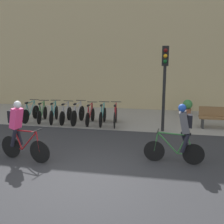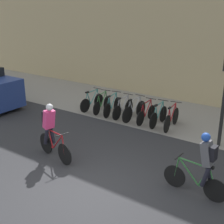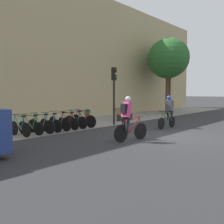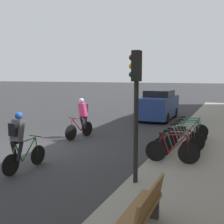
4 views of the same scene
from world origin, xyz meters
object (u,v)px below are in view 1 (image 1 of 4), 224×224
potted_plant (188,106)px  parked_bike_2 (54,114)px  parked_bike_6 (103,116)px  parked_bike_7 (115,116)px  parked_bike_1 (42,114)px  traffic_light_pole (165,73)px  parked_bike_4 (78,114)px  parked_bike_5 (90,116)px  parked_bike_0 (31,113)px  parked_bike_3 (66,114)px  cyclist_grey (182,132)px  bench (218,117)px  cyclist_pink (19,129)px

potted_plant → parked_bike_2: bearing=-155.8°
parked_bike_6 → parked_bike_7: size_ratio=0.94×
parked_bike_1 → traffic_light_pole: traffic_light_pole is taller
parked_bike_1 → parked_bike_6: size_ratio=0.97×
parked_bike_4 → traffic_light_pole: traffic_light_pole is taller
parked_bike_6 → potted_plant: bearing=35.7°
parked_bike_4 → parked_bike_6: (1.14, 0.00, -0.01)m
parked_bike_5 → parked_bike_6: parked_bike_6 is taller
parked_bike_7 → potted_plant: (3.23, 2.73, 0.03)m
parked_bike_0 → parked_bike_3: (1.71, -0.00, -0.00)m
parked_bike_1 → cyclist_grey: bearing=-32.6°
parked_bike_6 → parked_bike_7: parked_bike_7 is taller
parked_bike_3 → parked_bike_7: 2.28m
cyclist_grey → parked_bike_3: bearing=141.8°
parked_bike_6 → potted_plant: size_ratio=2.07×
parked_bike_4 → bench: size_ratio=1.10×
parked_bike_1 → traffic_light_pole: bearing=-5.8°
traffic_light_pole → bench: bearing=21.8°
potted_plant → bench: bearing=-65.4°
parked_bike_3 → bench: (6.59, 0.35, 0.08)m
parked_bike_2 → parked_bike_5: 1.71m
cyclist_pink → parked_bike_0: size_ratio=1.11×
cyclist_pink → parked_bike_0: cyclist_pink is taller
parked_bike_1 → potted_plant: size_ratio=2.01×
parked_bike_6 → parked_bike_2: bearing=-180.0°
bench → potted_plant: bearing=114.6°
parked_bike_3 → parked_bike_4: parked_bike_4 is taller
parked_bike_3 → traffic_light_pole: size_ratio=0.48×
cyclist_grey → parked_bike_3: (-4.88, 3.84, -0.56)m
traffic_light_pole → potted_plant: traffic_light_pole is taller
bench → parked_bike_4: bearing=-176.7°
parked_bike_7 → traffic_light_pole: (2.04, -0.56, 1.94)m
parked_bike_6 → parked_bike_0: bearing=-180.0°
parked_bike_2 → cyclist_grey: bearing=-35.2°
parked_bike_1 → traffic_light_pole: (5.46, -0.56, 1.97)m
parked_bike_5 → parked_bike_7: size_ratio=0.92×
bench → cyclist_pink: bearing=-143.2°
parked_bike_7 → parked_bike_5: bearing=-180.0°
parked_bike_5 → potted_plant: size_ratio=2.01×
parked_bike_2 → parked_bike_0: bearing=180.0°
parked_bike_1 → parked_bike_2: 0.57m
parked_bike_7 → cyclist_pink: bearing=-115.1°
bench → potted_plant: bench is taller
cyclist_pink → parked_bike_0: bearing=113.3°
parked_bike_3 → parked_bike_5: (1.14, -0.00, -0.01)m
parked_bike_5 → traffic_light_pole: bearing=-9.9°
parked_bike_1 → bench: bearing=2.6°
parked_bike_0 → parked_bike_4: parked_bike_4 is taller
cyclist_pink → parked_bike_3: cyclist_pink is taller
parked_bike_1 → parked_bike_4: (1.71, 0.00, 0.03)m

